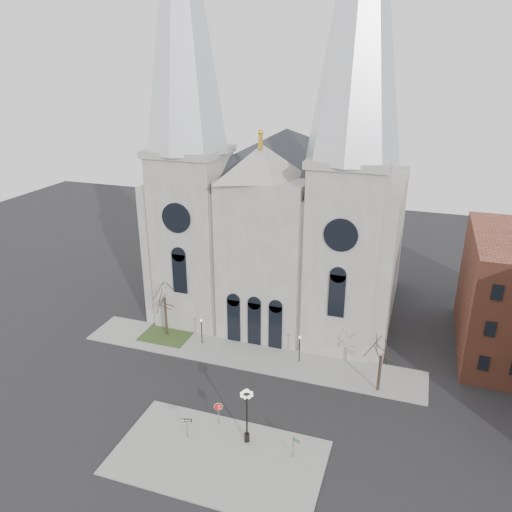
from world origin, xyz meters
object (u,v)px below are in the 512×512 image
(stop_sign, at_px, (219,409))
(street_name_sign, at_px, (294,445))
(globe_lamp, at_px, (247,409))
(one_way_sign, at_px, (187,424))

(stop_sign, height_order, street_name_sign, stop_sign)
(globe_lamp, distance_m, one_way_sign, 5.77)
(stop_sign, xyz_separation_m, globe_lamp, (3.26, -1.32, 1.79))
(stop_sign, relative_size, globe_lamp, 0.43)
(stop_sign, bearing_deg, globe_lamp, -21.74)
(stop_sign, relative_size, one_way_sign, 1.11)
(street_name_sign, bearing_deg, globe_lamp, -163.18)
(stop_sign, distance_m, globe_lamp, 3.95)
(one_way_sign, relative_size, street_name_sign, 0.97)
(one_way_sign, bearing_deg, street_name_sign, -11.12)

